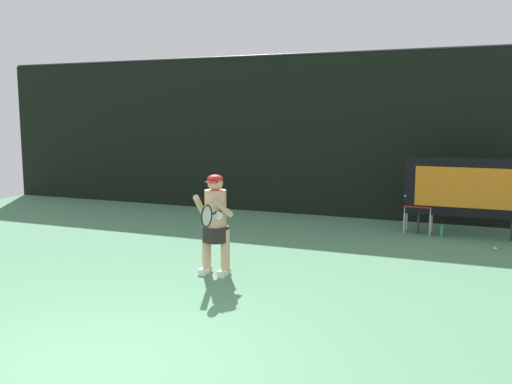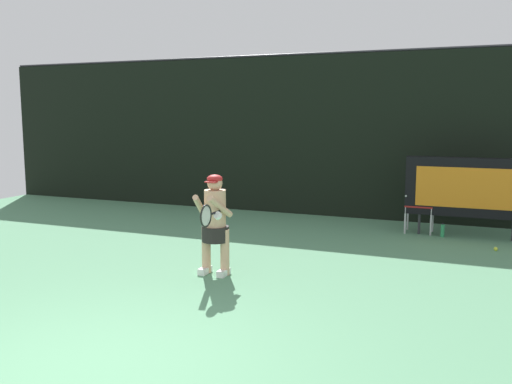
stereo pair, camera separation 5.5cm
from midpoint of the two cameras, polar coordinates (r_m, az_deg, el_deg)
backdrop_screen at (r=12.63m, az=7.60°, el=5.70°), size 18.00×0.12×3.66m
scoreboard at (r=11.06m, az=20.53°, el=0.46°), size 2.20×0.21×1.50m
umpire_chair at (r=11.34m, az=16.23°, el=-0.85°), size 0.52×0.44×1.08m
water_bottle at (r=11.09m, az=18.33°, el=-3.74°), size 0.07×0.07×0.27m
tennis_player at (r=7.99m, az=-4.38°, el=-2.96°), size 0.53×0.60×1.45m
tennis_racket at (r=7.46m, az=-5.20°, el=-2.43°), size 0.03×0.60×0.31m
tennis_ball_loose at (r=10.32m, az=23.11°, el=-5.35°), size 0.07×0.07×0.07m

